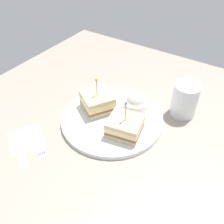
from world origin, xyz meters
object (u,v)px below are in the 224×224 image
Objects in this scene: plate at (112,119)px; fork at (39,145)px; napkin at (26,140)px; drink_glass at (184,101)px; knife at (20,152)px; coleslaw_bowl at (136,103)px; sandwich_half_back at (97,102)px; sandwich_half_front at (125,126)px.

fork is at bearing 150.38° from plate.
napkin is (-19.39, 15.21, -0.59)cm from plate.
drink_glass is 1.01× the size of napkin.
fork is at bearing -29.76° from knife.
sandwich_half_back is at bearing 122.73° from coleslaw_bowl.
coleslaw_bowl is 30.05cm from fork.
knife is at bearing 150.63° from coleslaw_bowl.
drink_glass is at bearing -58.25° from coleslaw_bowl.
sandwich_half_front is 0.97× the size of fork.
sandwich_half_front is 23.45cm from fork.
knife is at bearing 142.32° from drink_glass.
drink_glass is (7.56, -12.21, 0.97)cm from coleslaw_bowl.
plate is at bearing -29.65° from knife.
fork is 5.04cm from knife.
sandwich_half_back reaches higher than knife.
coleslaw_bowl is at bearing -57.27° from sandwich_half_back.
coleslaw_bowl reaches higher than knife.
knife is at bearing 150.35° from plate.
drink_glass is (14.60, -16.02, 3.86)cm from plate.
sandwich_half_back is at bearing 122.18° from drink_glass.
napkin is (-26.44, 19.02, -3.48)cm from coleslaw_bowl.
coleslaw_bowl is 32.75cm from napkin.
plate is 6.72cm from sandwich_half_back.
drink_glass reaches higher than knife.
plate is at bearing 132.35° from drink_glass.
plate is 2.93× the size of drink_glass.
knife is (-37.97, 29.32, -4.35)cm from drink_glass.
plate is 26.90cm from knife.
plate is at bearing -38.12° from napkin.
plate reaches higher than fork.
napkin is at bearing 155.02° from sandwich_half_back.
fork is (-15.66, 17.10, -3.51)cm from sandwich_half_front.
sandwich_half_front is 1.33× the size of coleslaw_bowl.
sandwich_half_front is 0.90× the size of sandwich_half_back.
napkin is 0.93× the size of fork.
sandwich_half_back is 1.16× the size of drink_glass.
coleslaw_bowl is at bearing -29.30° from fork.
fork is (0.40, -4.41, 0.10)cm from napkin.
plate is 2.75× the size of fork.
napkin is (-33.99, 31.23, -4.45)cm from drink_glass.
sandwich_half_front is 27.09cm from napkin.
plate is at bearing 151.58° from coleslaw_bowl.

